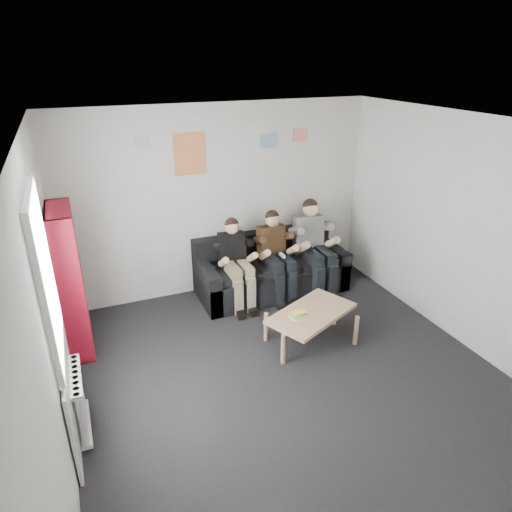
{
  "coord_description": "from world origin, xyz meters",
  "views": [
    {
      "loc": [
        -1.91,
        -3.46,
        3.29
      ],
      "look_at": [
        0.06,
        1.3,
        0.98
      ],
      "focal_mm": 32.0,
      "sensor_mm": 36.0,
      "label": 1
    }
  ],
  "objects": [
    {
      "name": "game_cases",
      "position": [
        0.32,
        0.62,
        0.46
      ],
      "size": [
        0.21,
        0.18,
        0.04
      ],
      "rotation": [
        0.0,
        0.0,
        0.06
      ],
      "color": "white",
      "rests_on": "coffee_table"
    },
    {
      "name": "poster_pink",
      "position": [
        1.25,
        2.49,
        2.2
      ],
      "size": [
        0.22,
        0.01,
        0.18
      ],
      "primitive_type": "cube",
      "color": "#E347A3",
      "rests_on": "room_shell"
    },
    {
      "name": "person_right",
      "position": [
        1.24,
        1.88,
        0.67
      ],
      "size": [
        0.42,
        0.91,
        1.36
      ],
      "rotation": [
        0.0,
        0.0,
        -0.17
      ],
      "color": "silver",
      "rests_on": "sofa"
    },
    {
      "name": "coffee_table",
      "position": [
        0.52,
        0.65,
        0.38
      ],
      "size": [
        1.09,
        0.6,
        0.44
      ],
      "rotation": [
        0.0,
        0.0,
        0.43
      ],
      "color": "tan",
      "rests_on": "ground"
    },
    {
      "name": "person_left",
      "position": [
        0.02,
        1.89,
        0.63
      ],
      "size": [
        0.36,
        0.77,
        1.24
      ],
      "rotation": [
        0.0,
        0.0,
        -0.13
      ],
      "color": "black",
      "rests_on": "sofa"
    },
    {
      "name": "window",
      "position": [
        -2.22,
        0.2,
        1.03
      ],
      "size": [
        0.05,
        1.3,
        2.36
      ],
      "color": "white",
      "rests_on": "room_shell"
    },
    {
      "name": "bookshelf",
      "position": [
        -2.09,
        1.65,
        0.88
      ],
      "size": [
        0.26,
        0.79,
        1.76
      ],
      "rotation": [
        0.0,
        0.0,
        0.0
      ],
      "color": "maroon",
      "rests_on": "ground"
    },
    {
      "name": "sofa",
      "position": [
        0.63,
        2.09,
        0.3
      ],
      "size": [
        2.18,
        0.89,
        0.84
      ],
      "color": "black",
      "rests_on": "ground"
    },
    {
      "name": "poster_blue",
      "position": [
        0.75,
        2.49,
        2.15
      ],
      "size": [
        0.25,
        0.01,
        0.2
      ],
      "primitive_type": "cube",
      "color": "#459EED",
      "rests_on": "room_shell"
    },
    {
      "name": "person_middle",
      "position": [
        0.63,
        1.89,
        0.64
      ],
      "size": [
        0.38,
        0.81,
        1.27
      ],
      "rotation": [
        0.0,
        0.0,
        0.02
      ],
      "color": "#4B3119",
      "rests_on": "sofa"
    },
    {
      "name": "poster_sign",
      "position": [
        -1.0,
        2.49,
        2.25
      ],
      "size": [
        0.2,
        0.01,
        0.14
      ],
      "primitive_type": "cube",
      "color": "silver",
      "rests_on": "room_shell"
    },
    {
      "name": "radiator",
      "position": [
        -2.15,
        0.2,
        0.35
      ],
      "size": [
        0.1,
        0.64,
        0.6
      ],
      "color": "silver",
      "rests_on": "ground"
    },
    {
      "name": "room_shell",
      "position": [
        0.0,
        0.0,
        1.35
      ],
      "size": [
        5.0,
        5.0,
        5.0
      ],
      "color": "black",
      "rests_on": "ground"
    },
    {
      "name": "poster_large",
      "position": [
        -0.4,
        2.49,
        2.05
      ],
      "size": [
        0.42,
        0.01,
        0.55
      ],
      "primitive_type": "cube",
      "color": "#EEB954",
      "rests_on": "room_shell"
    }
  ]
}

